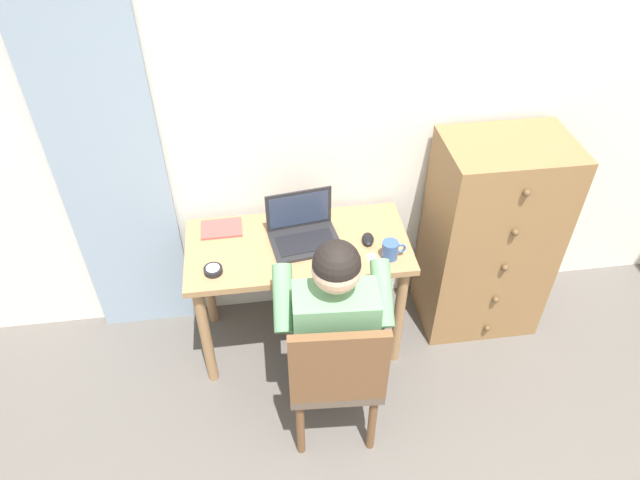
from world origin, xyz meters
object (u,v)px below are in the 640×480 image
desk (298,262)px  computer_mouse (368,239)px  dresser (489,238)px  coffee_mug (391,250)px  desk_clock (213,270)px  person_seated (333,315)px  chair (336,372)px  notebook_pad (222,228)px  laptop (303,231)px

desk → computer_mouse: computer_mouse is taller
dresser → coffee_mug: 0.68m
dresser → desk_clock: 1.50m
dresser → desk_clock: (-1.47, -0.21, 0.15)m
desk → person_seated: (0.11, -0.45, 0.07)m
desk → chair: 0.65m
desk_clock → chair: bearing=-42.6°
person_seated → coffee_mug: person_seated is taller
dresser → notebook_pad: (-1.43, 0.11, 0.14)m
notebook_pad → coffee_mug: size_ratio=1.75×
laptop → desk_clock: laptop is taller
computer_mouse → chair: bearing=-103.8°
desk → notebook_pad: (-0.38, 0.17, 0.13)m
chair → notebook_pad: size_ratio=4.20×
dresser → coffee_mug: (-0.61, -0.22, 0.18)m
desk → desk_clock: size_ratio=12.53×
person_seated → computer_mouse: bearing=59.7°
chair → desk_clock: (-0.52, 0.48, 0.25)m
desk_clock → notebook_pad: bearing=82.7°
desk_clock → coffee_mug: size_ratio=0.75×
person_seated → desk_clock: bearing=150.9°
laptop → chair: bearing=-84.3°
desk → computer_mouse: size_ratio=11.28×
dresser → chair: dresser is taller
dresser → laptop: bearing=-178.8°
coffee_mug → chair: bearing=-125.8°
desk_clock → desk: bearing=19.7°
chair → dresser: bearing=35.8°
computer_mouse → laptop: bearing=177.2°
dresser → computer_mouse: bearing=-172.7°
desk_clock → notebook_pad: (0.04, 0.32, -0.01)m
computer_mouse → desk_clock: 0.78m
person_seated → desk_clock: 0.61m
dresser → computer_mouse: size_ratio=11.94×
chair → coffee_mug: 0.64m
computer_mouse → notebook_pad: (-0.73, 0.20, -0.01)m
chair → person_seated: size_ratio=0.74×
chair → person_seated: person_seated is taller
dresser → laptop: (-1.02, -0.02, 0.19)m
desk → person_seated: 0.46m
desk → person_seated: person_seated is taller
laptop → desk_clock: size_ratio=4.13×
chair → computer_mouse: size_ratio=8.83×
chair → desk_clock: chair is taller
person_seated → computer_mouse: 0.49m
desk → chair: (0.10, -0.63, -0.11)m
person_seated → desk: bearing=103.9°
dresser → notebook_pad: size_ratio=5.69×
desk_clock → coffee_mug: (0.86, -0.01, 0.03)m
coffee_mug → desk: bearing=160.0°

